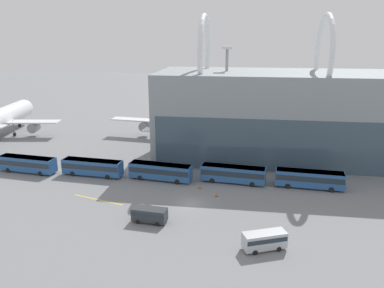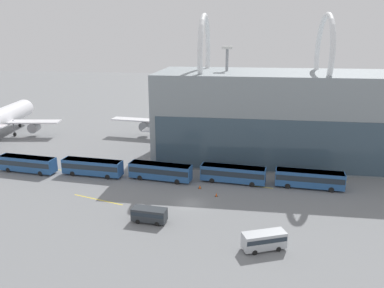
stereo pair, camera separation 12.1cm
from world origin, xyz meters
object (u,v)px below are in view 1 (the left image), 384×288
(airliner_at_gate_far, at_px, (188,119))
(shuttle_bus_1, at_px, (92,166))
(airliner_at_gate_near, at_px, (2,118))
(service_van_crossing, at_px, (264,240))
(shuttle_bus_2, at_px, (160,171))
(shuttle_bus_3, at_px, (233,173))
(shuttle_bus_0, at_px, (27,163))
(service_van_foreground, at_px, (150,214))
(traffic_cone_0, at_px, (200,187))
(floodlight_mast, at_px, (226,91))
(shuttle_bus_4, at_px, (309,178))
(traffic_cone_1, at_px, (217,195))

(airliner_at_gate_far, xyz_separation_m, shuttle_bus_1, (-15.04, -30.64, -3.54))
(airliner_at_gate_far, bearing_deg, airliner_at_gate_near, 100.77)
(shuttle_bus_1, bearing_deg, service_van_crossing, -29.24)
(shuttle_bus_1, height_order, shuttle_bus_2, same)
(shuttle_bus_2, distance_m, shuttle_bus_3, 14.19)
(shuttle_bus_0, bearing_deg, shuttle_bus_3, 6.99)
(airliner_at_gate_near, distance_m, shuttle_bus_1, 45.98)
(shuttle_bus_0, xyz_separation_m, service_van_foreground, (30.52, -17.58, -0.61))
(shuttle_bus_1, relative_size, shuttle_bus_3, 1.00)
(airliner_at_gate_near, distance_m, shuttle_bus_3, 70.91)
(traffic_cone_0, bearing_deg, floodlight_mast, 81.00)
(shuttle_bus_3, bearing_deg, airliner_at_gate_far, 120.10)
(shuttle_bus_3, bearing_deg, airliner_at_gate_near, 164.67)
(shuttle_bus_3, xyz_separation_m, service_van_foreground, (-12.01, -17.79, -0.61))
(shuttle_bus_3, relative_size, service_van_foreground, 2.31)
(airliner_at_gate_far, relative_size, shuttle_bus_0, 3.46)
(service_van_foreground, distance_m, floodlight_mast, 39.06)
(shuttle_bus_4, bearing_deg, shuttle_bus_3, -177.69)
(airliner_at_gate_near, height_order, service_van_foreground, airliner_at_gate_near)
(shuttle_bus_2, bearing_deg, airliner_at_gate_far, 95.95)
(floodlight_mast, relative_size, traffic_cone_1, 38.41)
(airliner_at_gate_far, relative_size, shuttle_bus_3, 3.47)
(shuttle_bus_2, relative_size, service_van_crossing, 2.06)
(traffic_cone_0, bearing_deg, shuttle_bus_0, 174.41)
(shuttle_bus_0, distance_m, shuttle_bus_4, 56.70)
(shuttle_bus_0, bearing_deg, shuttle_bus_2, 5.90)
(shuttle_bus_0, relative_size, shuttle_bus_4, 1.00)
(airliner_at_gate_far, bearing_deg, traffic_cone_1, -157.73)
(airliner_at_gate_near, distance_m, service_van_crossing, 86.35)
(airliner_at_gate_near, bearing_deg, service_van_foreground, -137.69)
(shuttle_bus_2, height_order, traffic_cone_0, shuttle_bus_2)
(airliner_at_gate_near, bearing_deg, service_van_crossing, -133.23)
(shuttle_bus_2, bearing_deg, airliner_at_gate_near, 159.97)
(shuttle_bus_2, relative_size, floodlight_mast, 0.50)
(airliner_at_gate_far, bearing_deg, shuttle_bus_4, -132.21)
(airliner_at_gate_near, height_order, floodlight_mast, floodlight_mast)
(airliner_at_gate_far, height_order, traffic_cone_0, airliner_at_gate_far)
(service_van_foreground, distance_m, service_van_crossing, 17.78)
(shuttle_bus_0, height_order, traffic_cone_1, shuttle_bus_0)
(airliner_at_gate_far, xyz_separation_m, traffic_cone_1, (10.69, -37.34, -5.16))
(airliner_at_gate_near, height_order, shuttle_bus_0, airliner_at_gate_near)
(shuttle_bus_1, bearing_deg, shuttle_bus_3, 5.60)
(shuttle_bus_3, bearing_deg, service_van_crossing, -71.32)
(airliner_at_gate_near, bearing_deg, shuttle_bus_1, -133.65)
(traffic_cone_1, bearing_deg, shuttle_bus_4, 20.50)
(shuttle_bus_1, height_order, shuttle_bus_4, same)
(airliner_at_gate_near, xyz_separation_m, airliner_at_gate_far, (52.46, 4.11, 0.35))
(airliner_at_gate_near, distance_m, shuttle_bus_0, 35.43)
(shuttle_bus_0, bearing_deg, traffic_cone_0, 1.12)
(service_van_crossing, distance_m, traffic_cone_1, 17.88)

